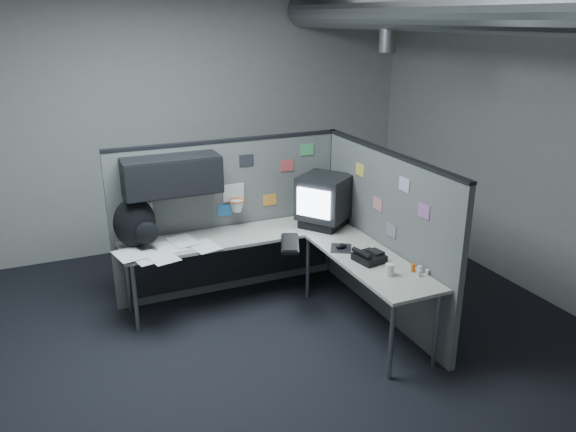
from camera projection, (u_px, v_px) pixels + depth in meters
name	position (u px, v px, depth m)	size (l,w,h in m)	color
room	(350.00, 106.00, 4.53)	(5.62, 5.62, 3.22)	black
partition_back	(215.00, 204.00, 5.65)	(2.44, 0.42, 1.63)	#5C5E5C
partition_right	(384.00, 234.00, 5.34)	(0.07, 2.23, 1.63)	#5C5E5C
desk	(272.00, 251.00, 5.47)	(2.31, 2.11, 0.73)	#B1ADA0
monitor	(324.00, 200.00, 5.74)	(0.65, 0.65, 0.53)	black
keyboard	(290.00, 243.00, 5.31)	(0.34, 0.50, 0.04)	black
mouse	(341.00, 247.00, 5.23)	(0.28, 0.30, 0.05)	black
phone	(369.00, 257.00, 4.95)	(0.26, 0.28, 0.11)	black
bottles	(419.00, 270.00, 4.72)	(0.12, 0.14, 0.07)	silver
cup	(390.00, 270.00, 4.68)	(0.08, 0.08, 0.10)	silver
papers	(166.00, 250.00, 5.17)	(0.98, 0.69, 0.02)	white
backpack	(136.00, 224.00, 5.20)	(0.43, 0.39, 0.48)	black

